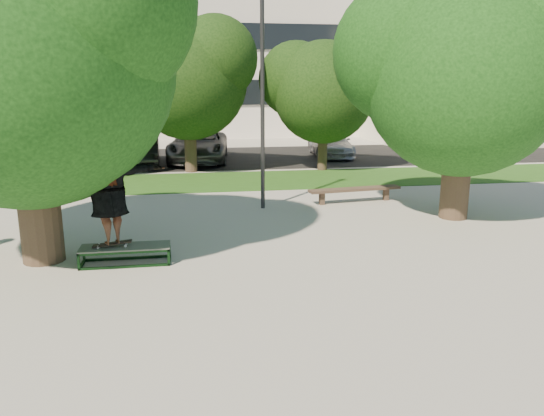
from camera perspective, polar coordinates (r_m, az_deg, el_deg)
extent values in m
plane|color=#B0ACA2|center=(10.85, -2.39, -6.21)|extent=(120.00, 120.00, 0.00)
cube|color=#224B15|center=(20.11, -2.85, 2.97)|extent=(30.00, 4.00, 0.02)
cube|color=black|center=(26.43, -6.62, 5.39)|extent=(40.00, 8.00, 0.01)
cylinder|color=#38281E|center=(11.73, -23.95, 2.22)|extent=(0.84, 0.84, 3.20)
sphere|color=#0F330E|center=(11.56, -25.13, 14.31)|extent=(5.80, 5.80, 5.80)
sphere|color=#0F330E|center=(10.81, -19.46, 20.37)|extent=(4.06, 4.06, 4.06)
cylinder|color=#38281E|center=(15.15, 19.28, 4.52)|extent=(0.76, 0.76, 3.00)
sphere|color=#0F330E|center=(15.00, 19.96, 13.15)|extent=(5.20, 5.20, 5.20)
sphere|color=#0F330E|center=(15.16, 14.21, 15.99)|extent=(3.90, 3.90, 3.90)
sphere|color=#0F330E|center=(15.20, 25.24, 16.14)|extent=(3.64, 3.64, 3.64)
cylinder|color=#38281E|center=(21.92, -23.37, 6.43)|extent=(0.44, 0.44, 2.80)
sphere|color=black|center=(21.81, -23.88, 11.80)|extent=(4.40, 4.40, 4.40)
sphere|color=black|center=(22.74, -26.35, 12.97)|extent=(3.30, 3.30, 3.30)
sphere|color=black|center=(21.17, -21.71, 14.07)|extent=(3.08, 3.08, 3.08)
cylinder|color=#38281E|center=(22.26, -8.80, 7.71)|extent=(0.50, 0.50, 3.00)
sphere|color=black|center=(22.16, -9.01, 13.43)|extent=(4.80, 4.80, 4.80)
sphere|color=black|center=(22.91, -12.19, 14.79)|extent=(3.60, 3.60, 3.60)
sphere|color=black|center=(21.73, -6.12, 15.74)|extent=(3.36, 3.36, 3.36)
cylinder|color=#38281E|center=(22.52, 5.48, 7.36)|extent=(0.40, 0.40, 2.60)
sphere|color=black|center=(22.40, 5.60, 12.27)|extent=(4.20, 4.20, 4.20)
sphere|color=black|center=(22.77, 2.58, 13.66)|extent=(3.15, 3.15, 3.15)
sphere|color=black|center=(22.25, 8.35, 14.08)|extent=(2.94, 2.94, 2.94)
cylinder|color=#2D2D30|center=(15.33, -1.03, 11.00)|extent=(0.12, 0.12, 6.00)
cube|color=silver|center=(42.39, -10.92, 19.05)|extent=(30.00, 14.00, 16.00)
cube|color=black|center=(35.11, -10.83, 12.10)|extent=(27.60, 0.12, 1.60)
cube|color=black|center=(35.22, -11.09, 17.80)|extent=(27.60, 0.12, 1.60)
cube|color=silver|center=(37.46, 22.15, 12.97)|extent=(15.00, 10.00, 8.00)
cube|color=#475147|center=(11.26, -15.52, -4.04)|extent=(1.80, 0.60, 0.03)
cylinder|color=white|center=(11.24, -18.21, -4.03)|extent=(0.06, 0.03, 0.06)
cylinder|color=white|center=(11.39, -18.09, -3.79)|extent=(0.06, 0.03, 0.06)
cylinder|color=white|center=(11.17, -15.47, -3.95)|extent=(0.06, 0.03, 0.06)
cylinder|color=white|center=(11.32, -15.39, -3.71)|extent=(0.06, 0.03, 0.06)
cube|color=black|center=(11.26, -16.81, -3.68)|extent=(0.78, 0.20, 0.10)
imported|color=brown|center=(11.03, -17.14, 1.06)|extent=(2.38, 1.46, 1.88)
cube|color=#4B392D|center=(16.20, 5.39, 1.06)|extent=(0.17, 0.17, 0.40)
cube|color=#4B392D|center=(17.13, 12.16, 1.49)|extent=(0.17, 0.17, 0.40)
cube|color=#4B392D|center=(16.59, 8.89, 2.02)|extent=(2.99, 0.78, 0.08)
imported|color=#AEAFB3|center=(26.99, -24.37, 5.85)|extent=(2.14, 4.06, 1.32)
imported|color=black|center=(24.69, -13.78, 6.13)|extent=(1.61, 4.22, 1.37)
imported|color=#5B5B60|center=(25.19, -7.90, 6.73)|extent=(3.10, 5.81, 1.55)
imported|color=#B5B5BA|center=(27.00, 6.29, 6.93)|extent=(2.15, 4.57, 1.29)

